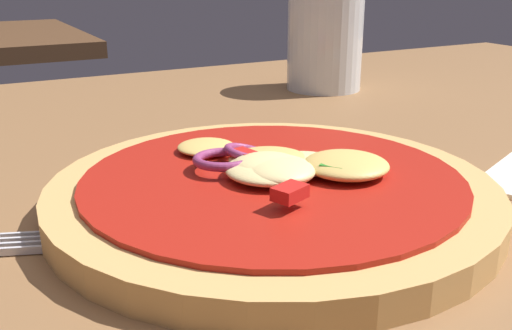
{
  "coord_description": "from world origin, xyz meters",
  "views": [
    {
      "loc": [
        -0.12,
        -0.25,
        0.17
      ],
      "look_at": [
        0.04,
        0.05,
        0.05
      ],
      "focal_mm": 41.42,
      "sensor_mm": 36.0,
      "label": 1
    }
  ],
  "objects": [
    {
      "name": "beer_glass",
      "position": [
        0.25,
        0.3,
        0.08
      ],
      "size": [
        0.08,
        0.08,
        0.1
      ],
      "color": "silver",
      "rests_on": "dining_table"
    },
    {
      "name": "pizza",
      "position": [
        0.04,
        0.03,
        0.04
      ],
      "size": [
        0.26,
        0.26,
        0.03
      ],
      "color": "tan",
      "rests_on": "dining_table"
    },
    {
      "name": "dining_table",
      "position": [
        0.0,
        0.0,
        0.02
      ],
      "size": [
        1.47,
        0.98,
        0.03
      ],
      "color": "brown",
      "rests_on": "ground"
    }
  ]
}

